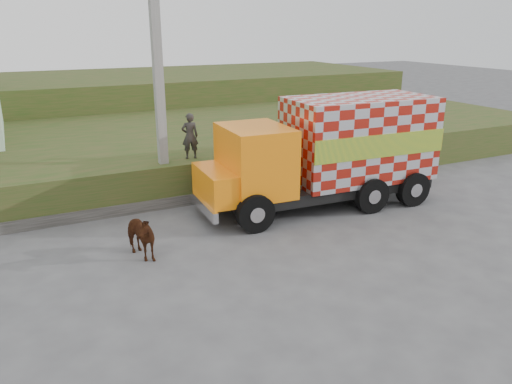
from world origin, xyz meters
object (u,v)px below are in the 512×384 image
utility_pole (159,89)px  cargo_truck (331,152)px  pedestrian (190,136)px  cow (137,236)px

utility_pole → cargo_truck: (5.21, -2.71, -2.13)m
cargo_truck → pedestrian: cargo_truck is taller
cow → pedestrian: (3.04, 4.23, 1.67)m
cargo_truck → pedestrian: 5.06m
cow → cargo_truck: bearing=-6.2°
utility_pole → cargo_truck: size_ratio=0.93×
cargo_truck → pedestrian: bearing=147.8°
cow → pedestrian: bearing=37.6°
utility_pole → cow: utility_pole is taller
utility_pole → pedestrian: (1.09, 0.20, -1.75)m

